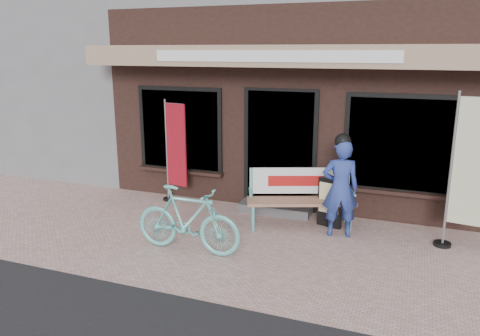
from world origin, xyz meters
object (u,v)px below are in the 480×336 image
at_px(nobori_cream, 469,171).
at_px(menu_stand, 330,202).
at_px(person, 340,187).
at_px(bicycle, 187,220).
at_px(nobori_red, 175,150).
at_px(bench, 300,193).

xyz_separation_m(nobori_cream, menu_stand, (-1.96, 0.21, -0.77)).
bearing_deg(nobori_cream, person, -167.80).
bearing_deg(bicycle, nobori_cream, -67.98).
bearing_deg(nobori_red, person, 1.10).
height_order(bench, person, person).
distance_m(nobori_cream, menu_stand, 2.12).
distance_m(bench, bicycle, 2.05).
bearing_deg(nobori_cream, bicycle, -149.29).
height_order(person, menu_stand, person).
bearing_deg(bicycle, nobori_red, 32.58).
bearing_deg(nobori_red, nobori_cream, 5.95).
distance_m(person, nobori_cream, 1.80).
bearing_deg(person, nobori_cream, -12.88).
relative_size(bicycle, nobori_red, 0.83).
xyz_separation_m(bicycle, nobori_cream, (3.69, 1.49, 0.70)).
height_order(person, bicycle, person).
bearing_deg(nobori_red, bench, 3.60).
xyz_separation_m(person, nobori_red, (-3.19, 0.58, 0.21)).
bearing_deg(nobori_red, menu_stand, 6.46).
bearing_deg(bench, bicycle, -148.87).
xyz_separation_m(bench, nobori_red, (-2.51, 0.34, 0.45)).
xyz_separation_m(bicycle, nobori_red, (-1.26, 1.96, 0.52)).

